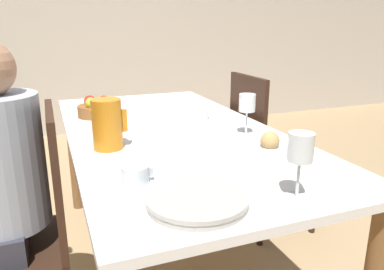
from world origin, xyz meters
TOP-DOWN VIEW (x-y plane):
  - ground_plane at (0.00, 0.00)m, footprint 20.00×20.00m
  - wall_back at (0.00, 2.86)m, footprint 10.00×0.06m
  - dining_table at (0.00, 0.00)m, footprint 0.93×1.88m
  - chair_person_side at (-0.65, -0.31)m, footprint 0.42×0.42m
  - chair_opposite at (0.65, 0.20)m, footprint 0.42×0.42m
  - red_pitcher at (-0.32, -0.18)m, footprint 0.14×0.12m
  - wine_glass_water at (0.29, -0.21)m, footprint 0.07×0.07m
  - wine_glass_juice at (0.11, -0.82)m, footprint 0.07×0.07m
  - teacup_near_person at (-0.30, -0.57)m, footprint 0.15×0.15m
  - teacup_across at (0.19, 0.10)m, footprint 0.15×0.15m
  - serving_tray at (-0.17, -0.77)m, footprint 0.28×0.28m
  - bread_plate at (0.27, -0.43)m, footprint 0.22×0.22m
  - fruit_bowl at (-0.29, 0.40)m, footprint 0.20×0.20m

SIDE VIEW (x-z plane):
  - ground_plane at x=0.00m, z-range 0.00..0.00m
  - chair_person_side at x=-0.65m, z-range 0.03..0.99m
  - chair_opposite at x=0.65m, z-range 0.03..0.99m
  - dining_table at x=0.00m, z-range 0.28..1.04m
  - serving_tray at x=-0.17m, z-range 0.75..0.78m
  - bread_plate at x=0.27m, z-range 0.74..0.81m
  - teacup_near_person at x=-0.30m, z-range 0.75..0.81m
  - teacup_across at x=0.19m, z-range 0.75..0.81m
  - fruit_bowl at x=-0.29m, z-range 0.74..0.85m
  - red_pitcher at x=-0.32m, z-range 0.76..0.96m
  - wine_glass_water at x=0.29m, z-range 0.80..0.98m
  - wine_glass_juice at x=0.11m, z-range 0.80..0.99m
  - wall_back at x=0.00m, z-range 0.00..2.60m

